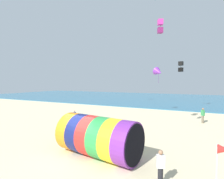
# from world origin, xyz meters

# --- Properties ---
(ground_plane) EXTENTS (120.00, 120.00, 0.00)m
(ground_plane) POSITION_xyz_m (0.00, 0.00, 0.00)
(ground_plane) COLOR beige
(sea) EXTENTS (120.00, 40.00, 0.10)m
(sea) POSITION_xyz_m (0.00, 41.17, 0.05)
(sea) COLOR teal
(sea) RESTS_ON ground
(giant_inflatable_tube) EXTENTS (5.58, 3.27, 2.53)m
(giant_inflatable_tube) POSITION_xyz_m (1.39, 0.63, 1.26)
(giant_inflatable_tube) COLOR orange
(giant_inflatable_tube) RESTS_ON ground
(kite_handler) EXTENTS (0.42, 0.35, 1.61)m
(kite_handler) POSITION_xyz_m (5.50, -0.75, 0.81)
(kite_handler) COLOR black
(kite_handler) RESTS_ON ground
(kite_magenta_box) EXTENTS (0.62, 0.62, 1.35)m
(kite_magenta_box) POSITION_xyz_m (3.69, 8.23, 9.95)
(kite_magenta_box) COLOR #D1339E
(kite_black_box) EXTENTS (0.49, 0.49, 1.09)m
(kite_black_box) POSITION_xyz_m (5.42, 10.06, 6.24)
(kite_black_box) COLOR black
(kite_purple_delta) EXTENTS (1.97, 1.92, 2.43)m
(kite_purple_delta) POSITION_xyz_m (1.73, 17.71, 6.17)
(kite_purple_delta) COLOR purple
(bystander_near_water) EXTENTS (0.34, 0.42, 1.53)m
(bystander_near_water) POSITION_xyz_m (-5.39, 6.83, 0.77)
(bystander_near_water) COLOR #726651
(bystander_near_water) RESTS_ON ground
(bystander_mid_beach) EXTENTS (0.41, 0.41, 1.75)m
(bystander_mid_beach) POSITION_xyz_m (7.57, 13.51, 0.90)
(bystander_mid_beach) COLOR #726651
(bystander_mid_beach) RESTS_ON ground
(beach_flag) EXTENTS (0.47, 0.36, 2.40)m
(beach_flag) POSITION_xyz_m (7.85, -1.26, 2.13)
(beach_flag) COLOR silver
(beach_flag) RESTS_ON ground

